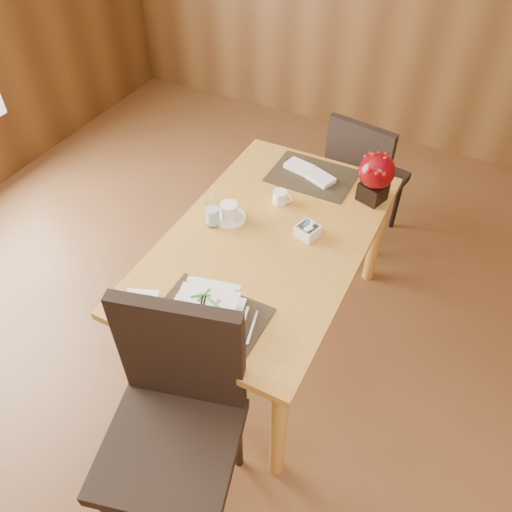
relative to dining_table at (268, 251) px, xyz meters
The scene contains 14 objects.
ground 0.89m from the dining_table, 90.00° to the right, with size 6.00×6.00×0.00m, color brown.
dining_table is the anchor object (origin of this frame).
placemat_near 0.56m from the dining_table, 90.00° to the right, with size 0.45×0.33×0.01m, color black.
placemat_far 0.56m from the dining_table, 90.00° to the left, with size 0.45×0.33×0.01m, color black.
soup_setting 0.58m from the dining_table, 90.40° to the right, with size 0.32×0.32×0.11m.
coffee_cup 0.27m from the dining_table, behind, with size 0.16×0.16×0.09m.
water_glass 0.34m from the dining_table, behind, with size 0.08×0.08×0.17m, color silver.
creamer_jug 0.30m from the dining_table, 103.31° to the left, with size 0.10×0.10×0.07m, color white, non-canonical shape.
sugar_caddy 0.23m from the dining_table, 30.23° to the left, with size 0.10×0.10×0.06m, color white.
berry_decor 0.66m from the dining_table, 55.07° to the left, with size 0.18×0.18×0.27m.
napkins_far 0.56m from the dining_table, 90.78° to the left, with size 0.30×0.11×0.03m, color white, non-canonical shape.
bread_plate 0.69m from the dining_table, 116.16° to the right, with size 0.14×0.14×0.01m, color white.
near_chair 0.91m from the dining_table, 86.81° to the right, with size 0.62×0.62×1.09m.
far_chair 1.03m from the dining_table, 80.43° to the left, with size 0.50×0.50×0.93m.
Camera 1 is at (0.74, -0.99, 2.36)m, focal length 35.00 mm.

